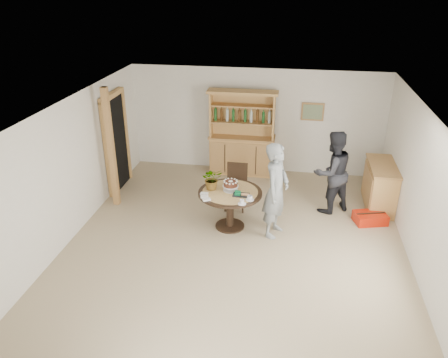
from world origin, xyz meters
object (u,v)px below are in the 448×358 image
at_px(dining_table, 230,199).
at_px(dining_chair, 236,183).
at_px(adult_person, 332,172).
at_px(sideboard, 380,186).
at_px(teen_boy, 276,191).
at_px(hutch, 242,146).
at_px(red_suitcase, 370,218).

height_order(dining_table, dining_chair, dining_chair).
xyz_separation_m(dining_chair, adult_person, (1.90, 0.15, 0.32)).
distance_m(sideboard, teen_boy, 2.56).
relative_size(hutch, adult_person, 1.19).
height_order(sideboard, adult_person, adult_person).
relative_size(dining_chair, adult_person, 0.55).
bearing_deg(dining_table, adult_person, 27.37).
bearing_deg(hutch, dining_table, -87.52).
relative_size(hutch, teen_boy, 1.13).
relative_size(dining_table, red_suitcase, 1.75).
xyz_separation_m(hutch, dining_chair, (0.11, -1.74, -0.15)).
distance_m(sideboard, red_suitcase, 0.85).
relative_size(teen_boy, adult_person, 1.05).
relative_size(hutch, sideboard, 1.62).
height_order(hutch, adult_person, hutch).
distance_m(dining_chair, adult_person, 1.93).
bearing_deg(sideboard, red_suitcase, -108.40).
xyz_separation_m(teen_boy, adult_person, (1.05, 1.08, -0.04)).
xyz_separation_m(adult_person, red_suitcase, (0.79, -0.38, -0.76)).
bearing_deg(teen_boy, hutch, 37.22).
xyz_separation_m(dining_table, teen_boy, (0.85, -0.10, 0.29)).
height_order(sideboard, dining_chair, dining_chair).
bearing_deg(sideboard, dining_chair, -170.35).
bearing_deg(teen_boy, adult_person, -26.70).
xyz_separation_m(sideboard, dining_chair, (-2.93, -0.50, 0.06)).
distance_m(dining_table, red_suitcase, 2.80).
relative_size(hutch, dining_table, 1.70).
relative_size(dining_chair, teen_boy, 0.53).
distance_m(sideboard, adult_person, 1.15).
relative_size(dining_table, adult_person, 0.70).
height_order(dining_chair, adult_person, adult_person).
bearing_deg(dining_chair, sideboard, 11.22).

